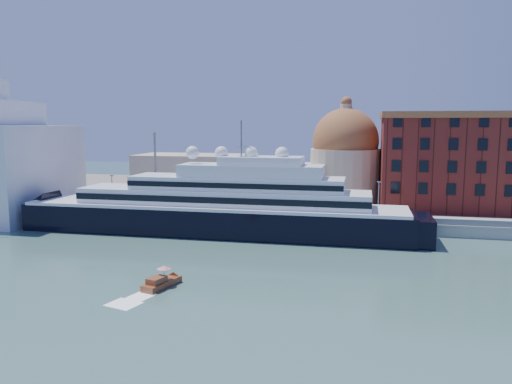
# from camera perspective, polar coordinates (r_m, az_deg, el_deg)

# --- Properties ---
(ground) EXTENTS (400.00, 400.00, 0.00)m
(ground) POSITION_cam_1_polar(r_m,az_deg,el_deg) (81.60, -7.54, -8.23)
(ground) COLOR #335850
(ground) RESTS_ON ground
(quay) EXTENTS (180.00, 10.00, 2.50)m
(quay) POSITION_cam_1_polar(r_m,az_deg,el_deg) (113.02, -1.72, -3.01)
(quay) COLOR gray
(quay) RESTS_ON ground
(land) EXTENTS (260.00, 72.00, 2.00)m
(land) POSITION_cam_1_polar(r_m,az_deg,el_deg) (152.65, 1.99, -0.29)
(land) COLOR slate
(land) RESTS_ON ground
(quay_fence) EXTENTS (180.00, 0.10, 1.20)m
(quay_fence) POSITION_cam_1_polar(r_m,az_deg,el_deg) (108.40, -2.30, -2.49)
(quay_fence) COLOR slate
(quay_fence) RESTS_ON quay
(superyacht) EXTENTS (90.35, 12.53, 27.00)m
(superyacht) POSITION_cam_1_polar(r_m,az_deg,el_deg) (103.61, -6.30, -2.13)
(superyacht) COLOR black
(superyacht) RESTS_ON ground
(service_barge) EXTENTS (13.76, 6.72, 2.96)m
(service_barge) POSITION_cam_1_polar(r_m,az_deg,el_deg) (119.18, -23.05, -3.27)
(service_barge) COLOR white
(service_barge) RESTS_ON ground
(water_taxi) EXTENTS (3.85, 6.79, 3.06)m
(water_taxi) POSITION_cam_1_polar(r_m,az_deg,el_deg) (71.12, -10.81, -10.10)
(water_taxi) COLOR brown
(water_taxi) RESTS_ON ground
(warehouse) EXTENTS (43.00, 19.00, 23.25)m
(warehouse) POSITION_cam_1_polar(r_m,az_deg,el_deg) (128.52, 23.54, 3.29)
(warehouse) COLOR maroon
(warehouse) RESTS_ON land
(church) EXTENTS (66.00, 18.00, 25.50)m
(church) POSITION_cam_1_polar(r_m,az_deg,el_deg) (133.53, 3.39, 2.83)
(church) COLOR beige
(church) RESTS_ON land
(lamp_posts) EXTENTS (120.80, 2.40, 18.00)m
(lamp_posts) POSITION_cam_1_polar(r_m,az_deg,el_deg) (113.82, -8.15, 1.36)
(lamp_posts) COLOR slate
(lamp_posts) RESTS_ON quay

